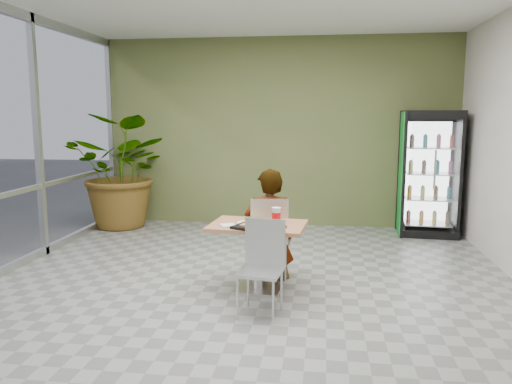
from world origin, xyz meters
TOP-DOWN VIEW (x-y plane):
  - ground at (0.00, 0.00)m, footprint 7.00×7.00m
  - room_envelope at (0.00, 0.00)m, footprint 6.00×7.00m
  - dining_table at (0.10, 0.10)m, footprint 1.06×0.79m
  - chair_far at (0.18, 0.53)m, footprint 0.46×0.47m
  - chair_near at (0.22, -0.45)m, footprint 0.45×0.46m
  - seated_woman at (0.17, 0.58)m, footprint 0.62×0.43m
  - pizza_plate at (0.01, 0.11)m, footprint 0.36×0.35m
  - soda_cup at (0.29, 0.15)m, footprint 0.10×0.10m
  - napkin_stack at (-0.19, -0.06)m, footprint 0.20×0.20m
  - cafeteria_tray at (0.14, -0.12)m, footprint 0.57×0.51m
  - beverage_fridge at (2.45, 3.06)m, footprint 0.95×0.75m
  - potted_plant at (-2.56, 2.95)m, footprint 1.93×1.73m

SIDE VIEW (x-z plane):
  - ground at x=0.00m, z-range 0.00..0.00m
  - seated_woman at x=0.17m, z-range -0.30..1.29m
  - chair_near at x=0.22m, z-range 0.08..0.98m
  - dining_table at x=0.10m, z-range 0.16..0.91m
  - chair_far at x=0.18m, z-range 0.08..1.05m
  - napkin_stack at x=-0.19m, z-range 0.75..0.77m
  - cafeteria_tray at x=0.14m, z-range 0.75..0.78m
  - pizza_plate at x=0.01m, z-range 0.75..0.78m
  - soda_cup at x=0.29m, z-range 0.75..0.92m
  - potted_plant at x=-2.56m, z-range 0.00..1.92m
  - beverage_fridge at x=2.45m, z-range 0.00..1.97m
  - room_envelope at x=0.00m, z-range 0.00..3.20m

